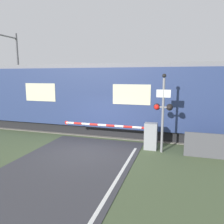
% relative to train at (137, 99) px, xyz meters
% --- Properties ---
extents(ground_plane, '(80.00, 80.00, 0.00)m').
position_rel_train_xyz_m(ground_plane, '(-1.63, -3.92, -2.15)').
color(ground_plane, '#475638').
extents(track_bed, '(36.00, 3.20, 0.13)m').
position_rel_train_xyz_m(track_bed, '(-1.63, 0.00, -2.13)').
color(track_bed, slate).
rests_on(track_bed, ground_plane).
extents(train, '(20.57, 3.21, 4.21)m').
position_rel_train_xyz_m(train, '(0.00, 0.00, 0.00)').
color(train, black).
rests_on(train, ground_plane).
extents(crossing_barrier, '(4.92, 0.44, 1.30)m').
position_rel_train_xyz_m(crossing_barrier, '(0.92, -2.78, -1.45)').
color(crossing_barrier, gray).
rests_on(crossing_barrier, ground_plane).
extents(signal_post, '(0.86, 0.26, 3.62)m').
position_rel_train_xyz_m(signal_post, '(1.78, -3.05, -0.08)').
color(signal_post, gray).
rests_on(signal_post, ground_plane).
extents(catenary_pole, '(0.20, 1.90, 6.94)m').
position_rel_train_xyz_m(catenary_pole, '(-10.50, 2.33, 1.47)').
color(catenary_pole, slate).
rests_on(catenary_pole, ground_plane).
extents(roadside_fence, '(2.96, 0.06, 1.10)m').
position_rel_train_xyz_m(roadside_fence, '(4.24, -3.21, -1.60)').
color(roadside_fence, '#4C4C51').
rests_on(roadside_fence, ground_plane).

